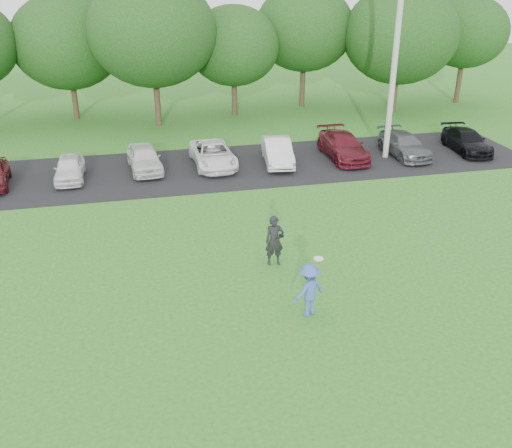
% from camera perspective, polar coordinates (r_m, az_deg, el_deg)
% --- Properties ---
extents(ground, '(100.00, 100.00, 0.00)m').
position_cam_1_polar(ground, '(16.55, 2.72, -9.11)').
color(ground, '#256A1E').
rests_on(ground, ground).
extents(parking_lot, '(32.00, 6.50, 0.03)m').
position_cam_1_polar(parking_lot, '(28.02, -4.33, 5.64)').
color(parking_lot, black).
rests_on(parking_lot, ground).
extents(utility_pole, '(0.28, 0.28, 9.63)m').
position_cam_1_polar(utility_pole, '(29.14, 13.70, 15.53)').
color(utility_pole, '#AEADA8').
rests_on(utility_pole, ground).
extents(frisbee_player, '(1.19, 0.96, 1.78)m').
position_cam_1_polar(frisbee_player, '(16.23, 5.31, -6.59)').
color(frisbee_player, '#3E5AAF').
rests_on(frisbee_player, ground).
extents(camera_bystander, '(0.64, 0.45, 1.72)m').
position_cam_1_polar(camera_bystander, '(18.75, 1.86, -1.68)').
color(camera_bystander, black).
rests_on(camera_bystander, ground).
extents(parked_cars, '(28.63, 4.71, 1.24)m').
position_cam_1_polar(parked_cars, '(27.99, -1.74, 6.96)').
color(parked_cars, silver).
rests_on(parked_cars, parking_lot).
extents(tree_row, '(42.39, 9.85, 8.64)m').
position_cam_1_polar(tree_row, '(36.58, -4.61, 18.08)').
color(tree_row, '#38281C').
rests_on(tree_row, ground).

